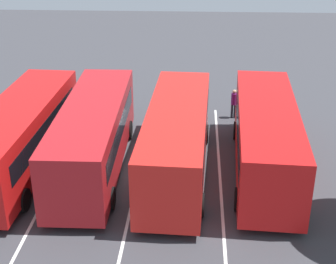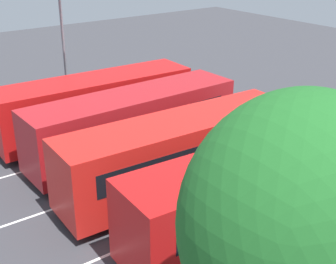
{
  "view_description": "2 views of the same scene",
  "coord_description": "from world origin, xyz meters",
  "px_view_note": "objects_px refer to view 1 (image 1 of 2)",
  "views": [
    {
      "loc": [
        -19.82,
        -2.25,
        11.17
      ],
      "look_at": [
        0.77,
        -1.25,
        1.54
      ],
      "focal_mm": 53.71,
      "sensor_mm": 36.0,
      "label": 1
    },
    {
      "loc": [
        -10.48,
        -14.64,
        9.67
      ],
      "look_at": [
        1.21,
        1.01,
        1.28
      ],
      "focal_mm": 49.92,
      "sensor_mm": 36.0,
      "label": 2
    }
  ],
  "objects_px": {
    "bus_far_left": "(266,137)",
    "bus_center_right": "(93,134)",
    "bus_center_left": "(177,138)",
    "pedestrian": "(234,101)",
    "bus_far_right": "(20,135)"
  },
  "relations": [
    {
      "from": "bus_far_left",
      "to": "bus_center_right",
      "type": "relative_size",
      "value": 1.01
    },
    {
      "from": "bus_center_left",
      "to": "bus_center_right",
      "type": "bearing_deg",
      "value": 89.48
    },
    {
      "from": "pedestrian",
      "to": "bus_far_left",
      "type": "bearing_deg",
      "value": 16.34
    },
    {
      "from": "bus_center_left",
      "to": "pedestrian",
      "type": "xyz_separation_m",
      "value": [
        6.32,
        -2.95,
        -0.71
      ]
    },
    {
      "from": "bus_far_left",
      "to": "pedestrian",
      "type": "distance_m",
      "value": 6.1
    },
    {
      "from": "bus_center_right",
      "to": "bus_far_right",
      "type": "height_order",
      "value": "same"
    },
    {
      "from": "bus_far_left",
      "to": "bus_far_right",
      "type": "distance_m",
      "value": 10.81
    },
    {
      "from": "bus_center_left",
      "to": "pedestrian",
      "type": "relative_size",
      "value": 6.13
    },
    {
      "from": "bus_far_left",
      "to": "bus_center_left",
      "type": "xyz_separation_m",
      "value": [
        -0.33,
        3.89,
        0.0
      ]
    },
    {
      "from": "bus_center_right",
      "to": "bus_center_left",
      "type": "bearing_deg",
      "value": -93.75
    },
    {
      "from": "bus_center_left",
      "to": "bus_far_right",
      "type": "xyz_separation_m",
      "value": [
        0.01,
        6.91,
        0.0
      ]
    },
    {
      "from": "bus_far_left",
      "to": "bus_center_right",
      "type": "xyz_separation_m",
      "value": [
        -0.11,
        7.6,
        0.0
      ]
    },
    {
      "from": "bus_far_right",
      "to": "bus_center_left",
      "type": "bearing_deg",
      "value": -87.34
    },
    {
      "from": "bus_center_left",
      "to": "pedestrian",
      "type": "height_order",
      "value": "bus_center_left"
    },
    {
      "from": "bus_far_left",
      "to": "bus_far_right",
      "type": "relative_size",
      "value": 1.0
    }
  ]
}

